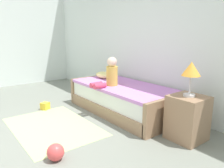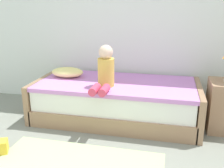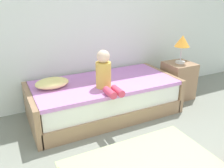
% 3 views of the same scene
% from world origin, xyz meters
% --- Properties ---
extents(wall_rear, '(7.20, 0.10, 2.90)m').
position_xyz_m(wall_rear, '(0.00, 2.60, 1.45)').
color(wall_rear, silver).
rests_on(wall_rear, ground).
extents(bed, '(2.11, 1.00, 0.50)m').
position_xyz_m(bed, '(-0.14, 2.00, 0.25)').
color(bed, '#997556').
rests_on(bed, ground).
extents(nightstand, '(0.44, 0.44, 0.60)m').
position_xyz_m(nightstand, '(1.21, 1.97, 0.30)').
color(nightstand, '#997556').
rests_on(nightstand, ground).
extents(table_lamp, '(0.24, 0.24, 0.45)m').
position_xyz_m(table_lamp, '(1.21, 1.97, 0.94)').
color(table_lamp, silver).
rests_on(table_lamp, nightstand).
extents(child_figure, '(0.20, 0.51, 0.50)m').
position_xyz_m(child_figure, '(-0.23, 1.77, 0.70)').
color(child_figure, gold).
rests_on(child_figure, bed).
extents(pillow, '(0.44, 0.30, 0.13)m').
position_xyz_m(pillow, '(-0.84, 2.10, 0.56)').
color(pillow, '#F2E58C').
rests_on(pillow, bed).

